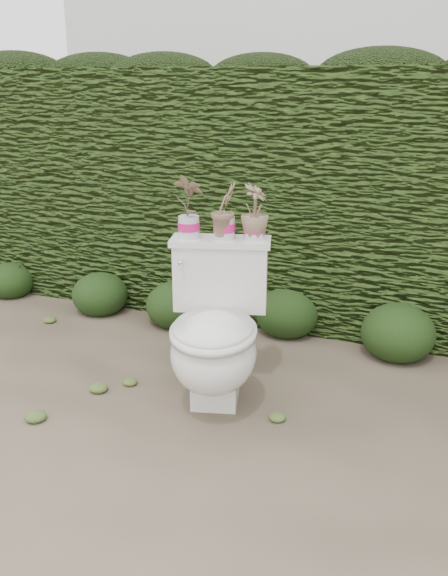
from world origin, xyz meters
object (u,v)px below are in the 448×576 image
at_px(toilet, 216,335).
at_px(potted_plant_right, 255,214).
at_px(potted_plant_center, 224,212).
at_px(potted_plant_left, 188,208).

bearing_deg(toilet, potted_plant_right, 54.78).
distance_m(potted_plant_center, potted_plant_right, 0.15).
relative_size(potted_plant_left, potted_plant_center, 1.14).
bearing_deg(potted_plant_right, potted_plant_left, 107.54).
height_order(toilet, potted_plant_center, potted_plant_center).
height_order(toilet, potted_plant_right, potted_plant_right).
bearing_deg(potted_plant_right, potted_plant_center, 107.54).
bearing_deg(potted_plant_left, toilet, 148.79).
xyz_separation_m(potted_plant_left, potted_plant_right, (0.32, 0.09, -0.02)).
bearing_deg(potted_plant_center, potted_plant_left, 114.90).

